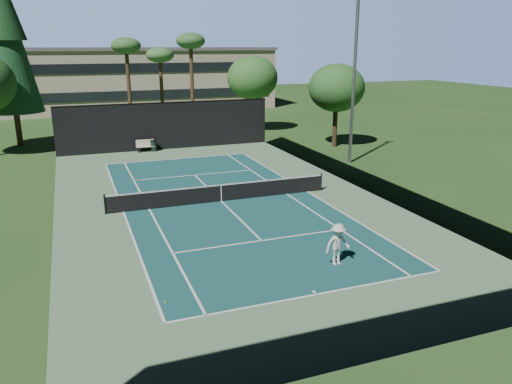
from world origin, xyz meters
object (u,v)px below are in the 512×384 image
at_px(tennis_net, 221,192).
at_px(player, 338,244).
at_px(tennis_ball_c, 246,186).
at_px(tennis_ball_d, 124,184).
at_px(tennis_ball_a, 166,302).
at_px(trash_bin, 154,146).
at_px(tennis_ball_b, 146,193).
at_px(park_bench, 145,145).

height_order(tennis_net, player, player).
xyz_separation_m(tennis_ball_c, tennis_ball_d, (-7.26, 2.97, 0.01)).
relative_size(tennis_ball_a, trash_bin, 0.08).
relative_size(tennis_ball_b, park_bench, 0.05).
bearing_deg(tennis_ball_b, tennis_ball_d, 113.24).
relative_size(tennis_ball_a, tennis_ball_c, 1.32).
bearing_deg(tennis_ball_c, trash_bin, 105.92).
relative_size(player, tennis_ball_c, 29.72).
xyz_separation_m(tennis_net, tennis_ball_a, (-5.21, -10.59, -0.52)).
height_order(tennis_ball_b, tennis_ball_d, tennis_ball_b).
bearing_deg(tennis_ball_c, tennis_ball_a, -120.05).
bearing_deg(player, tennis_net, 99.88).
bearing_deg(tennis_ball_b, tennis_ball_c, -5.24).
xyz_separation_m(tennis_net, tennis_ball_b, (-3.82, 3.17, -0.52)).
height_order(tennis_ball_b, park_bench, park_bench).
xyz_separation_m(tennis_ball_d, trash_bin, (3.58, 9.95, 0.44)).
distance_m(tennis_ball_a, tennis_ball_c, 15.23).
distance_m(tennis_net, tennis_ball_b, 4.99).
bearing_deg(tennis_ball_c, park_bench, 108.68).
relative_size(tennis_ball_a, tennis_ball_b, 1.04).
xyz_separation_m(tennis_ball_c, trash_bin, (-3.68, 12.91, 0.45)).
bearing_deg(park_bench, tennis_net, -82.79).
bearing_deg(player, trash_bin, 95.73).
distance_m(tennis_net, tennis_ball_d, 7.40).
xyz_separation_m(tennis_net, player, (2.00, -9.82, 0.32)).
bearing_deg(park_bench, tennis_ball_a, -97.07).
relative_size(tennis_net, tennis_ball_c, 218.87).
bearing_deg(player, tennis_ball_c, 86.46).
bearing_deg(player, park_bench, 97.27).
xyz_separation_m(tennis_ball_c, park_bench, (-4.38, 12.97, 0.52)).
bearing_deg(tennis_ball_a, park_bench, 82.93).
bearing_deg(park_bench, tennis_ball_c, -71.32).
bearing_deg(tennis_ball_d, tennis_ball_b, -66.76).
xyz_separation_m(player, trash_bin, (-3.26, 25.33, -0.40)).
bearing_deg(tennis_net, tennis_ball_d, 131.07).
bearing_deg(trash_bin, park_bench, 175.48).
distance_m(tennis_ball_c, park_bench, 13.70).
bearing_deg(tennis_net, trash_bin, 94.67).
xyz_separation_m(tennis_ball_a, trash_bin, (3.94, 26.10, 0.44)).
bearing_deg(park_bench, tennis_ball_d, -106.06).
bearing_deg(park_bench, trash_bin, -4.52).
relative_size(tennis_net, trash_bin, 13.65).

